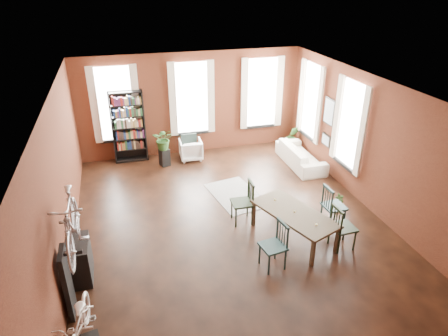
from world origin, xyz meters
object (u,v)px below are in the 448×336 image
object	(u,v)px
white_armchair	(191,149)
cream_sofa	(301,152)
dining_chair_d	(334,206)
console_table	(80,260)
dining_table	(293,225)
bookshelf	(129,127)
plant_stand	(165,157)
dining_chair_b	(242,202)
dining_chair_c	(343,227)
dining_chair_a	(273,246)
bicycle_floor	(77,308)

from	to	relation	value
white_armchair	cream_sofa	bearing A→B (deg)	159.96
dining_chair_d	console_table	world-z (taller)	dining_chair_d
dining_table	dining_chair_d	bearing A→B (deg)	-9.68
bookshelf	dining_chair_d	bearing A→B (deg)	-48.97
plant_stand	white_armchair	bearing A→B (deg)	16.13
dining_chair_b	dining_chair_d	bearing A→B (deg)	72.86
dining_chair_c	white_armchair	size ratio (longest dim) A/B	1.45
dining_table	dining_chair_a	distance (m)	1.13
dining_chair_d	plant_stand	bearing A→B (deg)	36.30
dining_chair_a	bicycle_floor	world-z (taller)	bicycle_floor
white_armchair	bicycle_floor	xyz separation A→B (m)	(-2.97, -6.60, 0.58)
dining_table	bicycle_floor	world-z (taller)	bicycle_floor
bookshelf	white_armchair	distance (m)	2.00
dining_chair_c	dining_chair_b	bearing A→B (deg)	46.77
dining_chair_a	cream_sofa	distance (m)	4.92
dining_chair_c	white_armchair	bearing A→B (deg)	20.00
dining_chair_d	cream_sofa	distance (m)	3.27
dining_chair_a	console_table	size ratio (longest dim) A/B	1.24
dining_chair_a	bookshelf	xyz separation A→B (m)	(-2.37, 5.89, 0.60)
dining_chair_a	dining_chair_c	xyz separation A→B (m)	(1.66, 0.20, 0.01)
console_table	dining_chair_d	bearing A→B (deg)	3.20
dining_table	white_armchair	distance (m)	4.90
bookshelf	cream_sofa	size ratio (longest dim) A/B	1.06
dining_chair_b	cream_sofa	xyz separation A→B (m)	(2.68, 2.49, -0.11)
dining_chair_a	cream_sofa	xyz separation A→B (m)	(2.58, 4.19, -0.09)
dining_chair_c	console_table	world-z (taller)	dining_chair_c
dining_chair_a	console_table	bearing A→B (deg)	-109.85
bicycle_floor	dining_chair_a	bearing A→B (deg)	22.22
dining_table	console_table	bearing A→B (deg)	160.03
dining_chair_d	cream_sofa	xyz separation A→B (m)	(0.70, 3.19, -0.10)
dining_chair_b	console_table	world-z (taller)	dining_chair_b
dining_chair_c	dining_table	bearing A→B (deg)	53.44
cream_sofa	dining_chair_d	bearing A→B (deg)	167.71
dining_table	cream_sofa	distance (m)	3.85
dining_chair_b	dining_chair_d	xyz separation A→B (m)	(1.98, -0.70, -0.01)
dining_chair_d	white_armchair	distance (m)	5.11
plant_stand	dining_chair_c	bearing A→B (deg)	-58.55
dining_chair_b	bookshelf	xyz separation A→B (m)	(-2.27, 4.19, 0.58)
dining_chair_c	bookshelf	bearing A→B (deg)	32.51
dining_table	plant_stand	distance (m)	4.98
dining_chair_d	bicycle_floor	distance (m)	5.83
dining_chair_c	cream_sofa	bearing A→B (deg)	-15.83
dining_chair_d	dining_table	bearing A→B (deg)	99.74
cream_sofa	bicycle_floor	xyz separation A→B (m)	(-6.11, -5.31, 0.52)
bookshelf	plant_stand	bearing A→B (deg)	-34.66
plant_stand	dining_chair_d	bearing A→B (deg)	-52.00
plant_stand	bicycle_floor	world-z (taller)	bicycle_floor
bicycle_floor	dining_chair_b	bearing A→B (deg)	43.96
dining_chair_b	dining_chair_c	xyz separation A→B (m)	(1.75, -1.49, -0.01)
dining_chair_d	bookshelf	distance (m)	6.51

